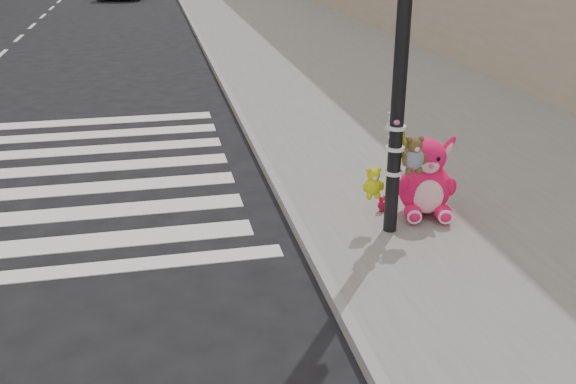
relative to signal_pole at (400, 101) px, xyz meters
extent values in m
plane|color=black|center=(-2.62, -1.82, -1.74)|extent=(120.00, 120.00, 0.00)
cube|color=slate|center=(2.38, 8.18, -1.67)|extent=(7.00, 80.00, 0.14)
cube|color=gray|center=(-1.07, 8.18, -1.67)|extent=(0.12, 80.00, 0.15)
cylinder|color=black|center=(-0.02, -0.02, 0.40)|extent=(0.16, 0.16, 4.00)
cylinder|color=white|center=(-0.02, -0.02, -0.85)|extent=(0.22, 0.22, 0.04)
cylinder|color=white|center=(-0.02, -0.02, -0.55)|extent=(0.22, 0.22, 0.04)
cylinder|color=white|center=(-0.02, -0.02, -0.30)|extent=(0.22, 0.22, 0.04)
ellipsoid|color=#FF155C|center=(0.33, 0.13, -1.51)|extent=(0.29, 0.40, 0.19)
ellipsoid|color=#FF155C|center=(0.70, 0.05, -1.51)|extent=(0.29, 0.40, 0.19)
ellipsoid|color=#FF155C|center=(0.58, 0.38, -1.26)|extent=(0.79, 0.71, 0.68)
ellipsoid|color=#F9BFD1|center=(0.53, 0.16, -1.29)|extent=(0.40, 0.21, 0.45)
sphere|color=#FF155C|center=(0.58, 0.38, -0.84)|extent=(0.55, 0.55, 0.47)
ellipsoid|color=#FF155C|center=(0.37, 0.45, -0.78)|extent=(0.34, 0.16, 0.47)
ellipsoid|color=#FF155C|center=(0.79, 0.36, -0.78)|extent=(0.34, 0.16, 0.47)
camera|label=1|loc=(-2.70, -6.65, 1.82)|focal=40.00mm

